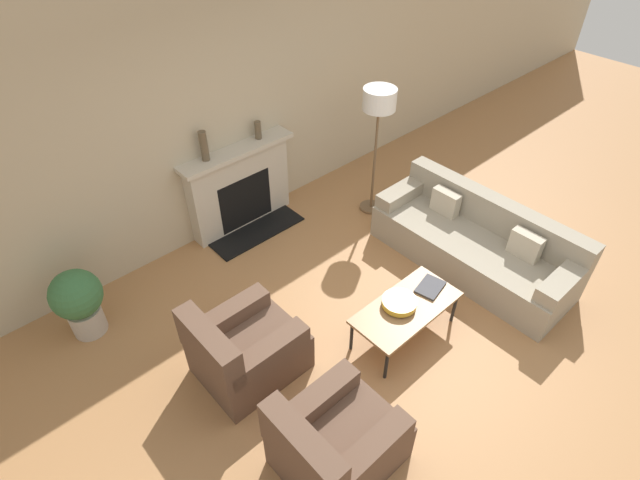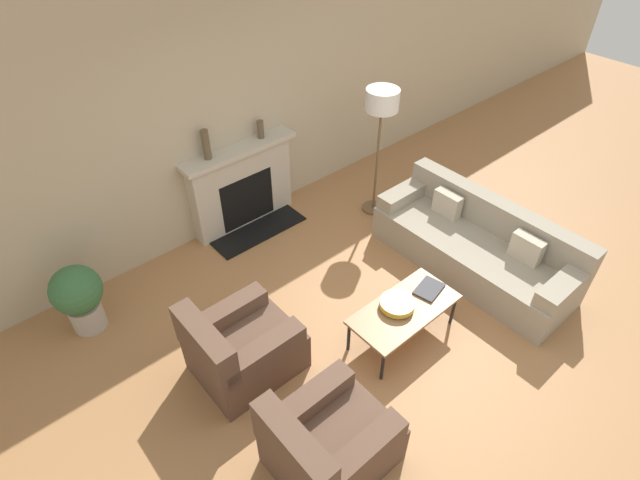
{
  "view_description": "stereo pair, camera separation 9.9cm",
  "coord_description": "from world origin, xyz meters",
  "px_view_note": "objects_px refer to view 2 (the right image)",
  "views": [
    {
      "loc": [
        -2.41,
        -1.8,
        3.85
      ],
      "look_at": [
        0.28,
        1.16,
        0.45
      ],
      "focal_mm": 28.0,
      "sensor_mm": 36.0,
      "label": 1
    },
    {
      "loc": [
        -2.34,
        -1.86,
        3.85
      ],
      "look_at": [
        0.28,
        1.16,
        0.45
      ],
      "focal_mm": 28.0,
      "sensor_mm": 36.0,
      "label": 2
    }
  ],
  "objects_px": {
    "coffee_table": "(404,310)",
    "bowl": "(397,304)",
    "fireplace": "(243,187)",
    "potted_plant": "(78,295)",
    "mantel_vase_left": "(206,145)",
    "mantel_vase_center_left": "(261,129)",
    "armchair_far": "(241,349)",
    "armchair_near": "(328,444)",
    "floor_lamp": "(381,110)",
    "book": "(429,289)",
    "couch": "(476,246)"
  },
  "relations": [
    {
      "from": "coffee_table",
      "to": "floor_lamp",
      "type": "distance_m",
      "value": 2.29
    },
    {
      "from": "fireplace",
      "to": "armchair_near",
      "type": "relative_size",
      "value": 1.59
    },
    {
      "from": "fireplace",
      "to": "armchair_far",
      "type": "bearing_deg",
      "value": -125.0
    },
    {
      "from": "fireplace",
      "to": "mantel_vase_center_left",
      "type": "relative_size",
      "value": 6.79
    },
    {
      "from": "mantel_vase_center_left",
      "to": "potted_plant",
      "type": "height_order",
      "value": "mantel_vase_center_left"
    },
    {
      "from": "armchair_far",
      "to": "floor_lamp",
      "type": "distance_m",
      "value": 3.0
    },
    {
      "from": "armchair_near",
      "to": "mantel_vase_left",
      "type": "relative_size",
      "value": 2.65
    },
    {
      "from": "coffee_table",
      "to": "potted_plant",
      "type": "bearing_deg",
      "value": 136.74
    },
    {
      "from": "couch",
      "to": "mantel_vase_center_left",
      "type": "distance_m",
      "value": 2.73
    },
    {
      "from": "coffee_table",
      "to": "mantel_vase_left",
      "type": "xyz_separation_m",
      "value": [
        -0.48,
        2.49,
        0.84
      ]
    },
    {
      "from": "fireplace",
      "to": "armchair_far",
      "type": "distance_m",
      "value": 2.21
    },
    {
      "from": "fireplace",
      "to": "floor_lamp",
      "type": "relative_size",
      "value": 0.88
    },
    {
      "from": "book",
      "to": "mantel_vase_left",
      "type": "bearing_deg",
      "value": 96.09
    },
    {
      "from": "coffee_table",
      "to": "floor_lamp",
      "type": "height_order",
      "value": "floor_lamp"
    },
    {
      "from": "fireplace",
      "to": "potted_plant",
      "type": "height_order",
      "value": "fireplace"
    },
    {
      "from": "book",
      "to": "mantel_vase_left",
      "type": "xyz_separation_m",
      "value": [
        -0.82,
        2.49,
        0.8
      ]
    },
    {
      "from": "armchair_far",
      "to": "potted_plant",
      "type": "distance_m",
      "value": 1.66
    },
    {
      "from": "couch",
      "to": "mantel_vase_center_left",
      "type": "height_order",
      "value": "mantel_vase_center_left"
    },
    {
      "from": "couch",
      "to": "mantel_vase_left",
      "type": "height_order",
      "value": "mantel_vase_left"
    },
    {
      "from": "potted_plant",
      "to": "fireplace",
      "type": "bearing_deg",
      "value": 10.26
    },
    {
      "from": "couch",
      "to": "fireplace",
      "type": "bearing_deg",
      "value": -147.99
    },
    {
      "from": "coffee_table",
      "to": "potted_plant",
      "type": "xyz_separation_m",
      "value": [
        -2.22,
        2.09,
        0.06
      ]
    },
    {
      "from": "armchair_near",
      "to": "mantel_vase_center_left",
      "type": "distance_m",
      "value": 3.47
    },
    {
      "from": "fireplace",
      "to": "floor_lamp",
      "type": "distance_m",
      "value": 1.83
    },
    {
      "from": "couch",
      "to": "potted_plant",
      "type": "height_order",
      "value": "couch"
    },
    {
      "from": "book",
      "to": "potted_plant",
      "type": "relative_size",
      "value": 0.44
    },
    {
      "from": "coffee_table",
      "to": "book",
      "type": "xyz_separation_m",
      "value": [
        0.35,
        0.0,
        0.04
      ]
    },
    {
      "from": "fireplace",
      "to": "potted_plant",
      "type": "distance_m",
      "value": 2.15
    },
    {
      "from": "armchair_far",
      "to": "mantel_vase_center_left",
      "type": "relative_size",
      "value": 4.26
    },
    {
      "from": "armchair_near",
      "to": "armchair_far",
      "type": "distance_m",
      "value": 1.15
    },
    {
      "from": "fireplace",
      "to": "book",
      "type": "height_order",
      "value": "fireplace"
    },
    {
      "from": "mantel_vase_left",
      "to": "mantel_vase_center_left",
      "type": "distance_m",
      "value": 0.7
    },
    {
      "from": "armchair_near",
      "to": "coffee_table",
      "type": "bearing_deg",
      "value": -70.79
    },
    {
      "from": "couch",
      "to": "bowl",
      "type": "bearing_deg",
      "value": -86.01
    },
    {
      "from": "fireplace",
      "to": "potted_plant",
      "type": "xyz_separation_m",
      "value": [
        -2.12,
        -0.38,
        -0.08
      ]
    },
    {
      "from": "armchair_far",
      "to": "book",
      "type": "distance_m",
      "value": 1.85
    },
    {
      "from": "book",
      "to": "fireplace",
      "type": "bearing_deg",
      "value": 88.17
    },
    {
      "from": "armchair_far",
      "to": "book",
      "type": "xyz_separation_m",
      "value": [
        1.72,
        -0.66,
        0.11
      ]
    },
    {
      "from": "armchair_near",
      "to": "potted_plant",
      "type": "height_order",
      "value": "armchair_near"
    },
    {
      "from": "armchair_far",
      "to": "bowl",
      "type": "relative_size",
      "value": 2.75
    },
    {
      "from": "bowl",
      "to": "coffee_table",
      "type": "bearing_deg",
      "value": -48.91
    },
    {
      "from": "coffee_table",
      "to": "floor_lamp",
      "type": "bearing_deg",
      "value": 51.93
    },
    {
      "from": "bowl",
      "to": "floor_lamp",
      "type": "xyz_separation_m",
      "value": [
        1.32,
        1.56,
        0.93
      ]
    },
    {
      "from": "floor_lamp",
      "to": "mantel_vase_left",
      "type": "height_order",
      "value": "floor_lamp"
    },
    {
      "from": "coffee_table",
      "to": "bowl",
      "type": "distance_m",
      "value": 0.11
    },
    {
      "from": "armchair_near",
      "to": "coffee_table",
      "type": "distance_m",
      "value": 1.45
    },
    {
      "from": "fireplace",
      "to": "mantel_vase_center_left",
      "type": "height_order",
      "value": "mantel_vase_center_left"
    },
    {
      "from": "couch",
      "to": "coffee_table",
      "type": "height_order",
      "value": "couch"
    },
    {
      "from": "fireplace",
      "to": "bowl",
      "type": "xyz_separation_m",
      "value": [
        0.06,
        -2.42,
        -0.06
      ]
    },
    {
      "from": "coffee_table",
      "to": "mantel_vase_left",
      "type": "relative_size",
      "value": 3.19
    }
  ]
}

